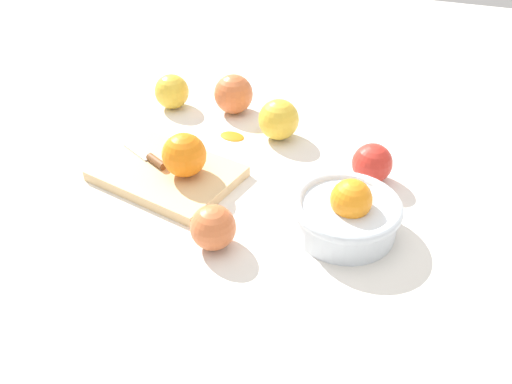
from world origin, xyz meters
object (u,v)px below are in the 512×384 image
(apple_back_center, at_px, (213,227))
(apple_front_left, at_px, (372,163))
(bowl, at_px, (346,213))
(apple_front_right_2, at_px, (172,92))
(apple_front_right, at_px, (234,94))
(cutting_board, at_px, (167,173))
(knife, at_px, (146,155))
(orange_on_board, at_px, (184,155))
(apple_front_center, at_px, (279,120))

(apple_back_center, distance_m, apple_front_left, 0.31)
(apple_back_center, bearing_deg, apple_front_left, -126.81)
(bowl, distance_m, apple_front_right_2, 0.52)
(apple_front_right_2, bearing_deg, apple_front_right, -168.35)
(cutting_board, relative_size, apple_front_left, 3.42)
(cutting_board, height_order, knife, knife)
(apple_front_left, bearing_deg, apple_back_center, 53.19)
(bowl, distance_m, apple_front_right, 0.43)
(cutting_board, bearing_deg, bowl, 175.01)
(cutting_board, bearing_deg, apple_back_center, 139.26)
(orange_on_board, bearing_deg, bowl, 174.39)
(apple_front_center, height_order, apple_front_right_2, apple_front_center)
(cutting_board, bearing_deg, apple_front_right_2, -63.92)
(apple_front_center, relative_size, apple_back_center, 1.17)
(cutting_board, bearing_deg, knife, -21.53)
(orange_on_board, relative_size, apple_back_center, 1.11)
(apple_front_right_2, bearing_deg, cutting_board, 116.08)
(cutting_board, bearing_deg, orange_on_board, 179.65)
(orange_on_board, height_order, apple_front_center, orange_on_board)
(cutting_board, distance_m, apple_back_center, 0.20)
(apple_front_center, xyz_separation_m, apple_front_left, (-0.20, 0.08, -0.01))
(apple_front_right_2, bearing_deg, orange_on_board, 122.85)
(cutting_board, bearing_deg, apple_front_center, -124.34)
(apple_front_right, xyz_separation_m, apple_front_right_2, (0.13, 0.03, -0.00))
(bowl, bearing_deg, knife, -7.41)
(apple_front_left, bearing_deg, cutting_board, 19.86)
(bowl, xyz_separation_m, apple_front_right_2, (0.45, -0.27, 0.00))
(cutting_board, xyz_separation_m, orange_on_board, (-0.04, 0.00, 0.05))
(orange_on_board, distance_m, knife, 0.10)
(apple_front_center, distance_m, apple_front_right, 0.14)
(apple_front_center, xyz_separation_m, apple_front_right_2, (0.26, -0.04, -0.00))
(apple_back_center, relative_size, apple_front_left, 0.98)
(bowl, xyz_separation_m, apple_front_center, (0.19, -0.23, 0.00))
(knife, height_order, apple_front_right, apple_front_right)
(apple_front_center, distance_m, apple_back_center, 0.33)
(apple_front_right_2, bearing_deg, knife, 106.69)
(cutting_board, height_order, apple_back_center, apple_back_center)
(cutting_board, relative_size, knife, 1.64)
(orange_on_board, xyz_separation_m, apple_front_right_2, (0.16, -0.25, -0.02))
(orange_on_board, relative_size, apple_front_left, 1.08)
(apple_front_right, relative_size, apple_back_center, 1.22)
(apple_front_right, bearing_deg, apple_front_center, 151.15)
(bowl, bearing_deg, apple_front_right_2, -31.53)
(knife, bearing_deg, apple_front_right, -104.86)
(apple_front_right, relative_size, apple_front_right_2, 1.12)
(knife, bearing_deg, apple_front_center, -136.37)
(apple_front_center, bearing_deg, apple_front_right_2, -9.05)
(apple_front_center, bearing_deg, orange_on_board, 63.71)
(apple_front_right, xyz_separation_m, apple_back_center, (-0.14, 0.40, -0.01))
(apple_front_right_2, height_order, apple_back_center, apple_front_right_2)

